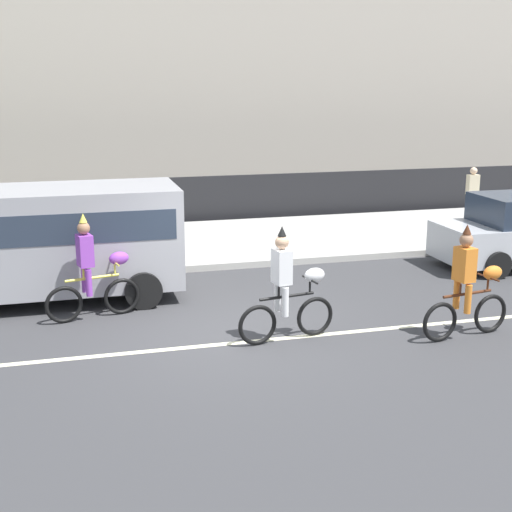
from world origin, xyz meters
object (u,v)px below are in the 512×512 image
at_px(parade_cyclist_purple, 93,273).
at_px(parade_cyclist_zebra, 288,291).
at_px(parked_van_grey, 50,235).
at_px(pedestrian_onlooker, 472,194).
at_px(parade_cyclist_orange, 468,288).

bearing_deg(parade_cyclist_purple, parade_cyclist_zebra, -32.86).
height_order(parade_cyclist_purple, parked_van_grey, parked_van_grey).
distance_m(parade_cyclist_purple, pedestrian_onlooker, 11.92).
relative_size(parade_cyclist_zebra, parked_van_grey, 0.38).
distance_m(parade_cyclist_zebra, pedestrian_onlooker, 10.53).
xyz_separation_m(parade_cyclist_orange, parked_van_grey, (-6.62, 3.90, 0.44)).
bearing_deg(pedestrian_onlooker, parked_van_grey, -161.19).
bearing_deg(pedestrian_onlooker, parade_cyclist_orange, -121.69).
relative_size(parade_cyclist_purple, parked_van_grey, 0.38).
height_order(parade_cyclist_zebra, pedestrian_onlooker, parade_cyclist_zebra).
height_order(parade_cyclist_zebra, parked_van_grey, parked_van_grey).
bearing_deg(parked_van_grey, parade_cyclist_zebra, -41.33).
distance_m(parade_cyclist_zebra, parade_cyclist_orange, 2.97).
xyz_separation_m(parade_cyclist_purple, parade_cyclist_zebra, (3.00, -1.94, 0.00)).
height_order(parade_cyclist_purple, pedestrian_onlooker, parade_cyclist_purple).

